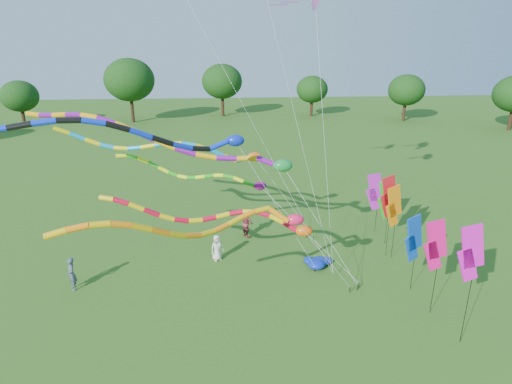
{
  "coord_description": "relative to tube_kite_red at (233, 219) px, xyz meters",
  "views": [
    {
      "loc": [
        -3.2,
        -15.39,
        11.95
      ],
      "look_at": [
        -1.54,
        4.63,
        4.8
      ],
      "focal_mm": 30.0,
      "sensor_mm": 36.0,
      "label": 1
    }
  ],
  "objects": [
    {
      "name": "tube_kite_red",
      "position": [
        0.0,
        0.0,
        0.0
      ],
      "size": [
        12.34,
        1.34,
        5.67
      ],
      "rotation": [
        0.0,
        0.0,
        -0.1
      ],
      "color": "black",
      "rests_on": "ground"
    },
    {
      "name": "person_c",
      "position": [
        1.05,
        5.96,
        -2.84
      ],
      "size": [
        1.03,
        1.11,
        1.83
      ],
      "primitive_type": "imported",
      "rotation": [
        0.0,
        0.0,
        2.06
      ],
      "color": "maroon",
      "rests_on": "ground"
    },
    {
      "name": "tube_kite_green",
      "position": [
        -1.28,
        6.43,
        0.21
      ],
      "size": [
        11.66,
        2.22,
        5.8
      ],
      "rotation": [
        0.0,
        0.0,
        -0.16
      ],
      "color": "black",
      "rests_on": "ground"
    },
    {
      "name": "tube_kite_cyan",
      "position": [
        -2.55,
        4.32,
        2.46
      ],
      "size": [
        14.29,
        1.24,
        8.12
      ],
      "rotation": [
        0.0,
        0.0,
        0.08
      ],
      "color": "black",
      "rests_on": "ground"
    },
    {
      "name": "banner_pole_red",
      "position": [
        8.77,
        2.52,
        -0.02
      ],
      "size": [
        1.13,
        0.43,
        5.0
      ],
      "rotation": [
        0.0,
        0.0,
        0.31
      ],
      "color": "black",
      "rests_on": "ground"
    },
    {
      "name": "tube_kite_blue",
      "position": [
        -4.27,
        -1.72,
        4.58
      ],
      "size": [
        15.86,
        4.59,
        9.98
      ],
      "rotation": [
        0.0,
        0.0,
        0.31
      ],
      "color": "black",
      "rests_on": "ground"
    },
    {
      "name": "tube_kite_orange",
      "position": [
        -0.57,
        -3.8,
        1.46
      ],
      "size": [
        11.69,
        5.4,
        6.93
      ],
      "rotation": [
        0.0,
        0.0,
        0.41
      ],
      "color": "black",
      "rests_on": "ground"
    },
    {
      "name": "person_a",
      "position": [
        -0.85,
        2.91,
        -2.98
      ],
      "size": [
        0.88,
        0.75,
        1.53
      ],
      "primitive_type": "imported",
      "rotation": [
        0.0,
        0.0,
        0.42
      ],
      "color": "silver",
      "rests_on": "ground"
    },
    {
      "name": "ground",
      "position": [
        2.76,
        -3.73,
        -3.75
      ],
      "size": [
        160.0,
        160.0,
        0.0
      ],
      "primitive_type": "plane",
      "color": "#2B5D18",
      "rests_on": "ground"
    },
    {
      "name": "tree_ring",
      "position": [
        3.19,
        -3.37,
        1.64
      ],
      "size": [
        120.59,
        119.16,
        9.65
      ],
      "color": "#382314",
      "rests_on": "ground"
    },
    {
      "name": "banner_pole_green",
      "position": [
        9.3,
        4.11,
        -0.78
      ],
      "size": [
        1.16,
        0.24,
        4.23
      ],
      "rotation": [
        0.0,
        0.0,
        0.13
      ],
      "color": "black",
      "rests_on": "ground"
    },
    {
      "name": "banner_pole_magenta_b",
      "position": [
        8.77,
        -3.0,
        -0.28
      ],
      "size": [
        1.16,
        0.1,
        4.74
      ],
      "rotation": [
        0.0,
        0.0,
        0.02
      ],
      "color": "black",
      "rests_on": "ground"
    },
    {
      "name": "banner_pole_violet",
      "position": [
        9.22,
        5.83,
        -0.92
      ],
      "size": [
        1.14,
        0.37,
        4.09
      ],
      "rotation": [
        0.0,
        0.0,
        -0.25
      ],
      "color": "black",
      "rests_on": "ground"
    },
    {
      "name": "banner_pole_orange",
      "position": [
        9.02,
        2.26,
        -0.51
      ],
      "size": [
        1.12,
        0.46,
        4.5
      ],
      "rotation": [
        0.0,
        0.0,
        0.34
      ],
      "color": "black",
      "rests_on": "ground"
    },
    {
      "name": "tube_kite_purple",
      "position": [
        -2.89,
        2.41,
        3.33
      ],
      "size": [
        17.19,
        6.67,
        9.1
      ],
      "rotation": [
        0.0,
        0.0,
        -0.35
      ],
      "color": "black",
      "rests_on": "ground"
    },
    {
      "name": "banner_pole_blue_a",
      "position": [
        8.71,
        -1.08,
        -0.86
      ],
      "size": [
        1.11,
        0.5,
        4.15
      ],
      "rotation": [
        0.0,
        0.0,
        0.38
      ],
      "color": "black",
      "rests_on": "ground"
    },
    {
      "name": "banner_pole_magenta_a",
      "position": [
        9.07,
        -5.09,
        0.41
      ],
      "size": [
        1.16,
        0.11,
        5.43
      ],
      "rotation": [
        0.0,
        0.0,
        -0.03
      ],
      "color": "black",
      "rests_on": "ground"
    },
    {
      "name": "person_b",
      "position": [
        -8.12,
        0.41,
        -2.88
      ],
      "size": [
        0.67,
        0.76,
        1.75
      ],
      "primitive_type": "imported",
      "rotation": [
        0.0,
        0.0,
        -1.06
      ],
      "color": "#414C5C",
      "rests_on": "ground"
    },
    {
      "name": "blue_nylon_heap",
      "position": [
        4.7,
        1.38,
        -3.55
      ],
      "size": [
        1.6,
        1.64,
        0.45
      ],
      "color": "#0D27A9",
      "rests_on": "ground"
    }
  ]
}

